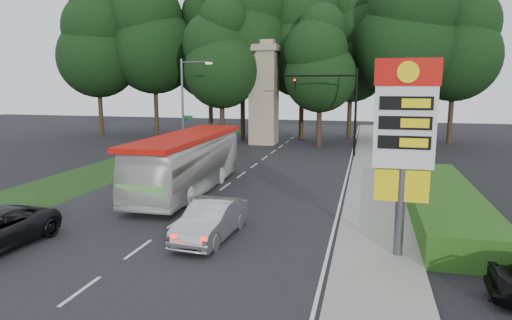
% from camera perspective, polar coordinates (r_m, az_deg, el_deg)
% --- Properties ---
extents(ground, '(120.00, 120.00, 0.00)m').
position_cam_1_polar(ground, '(17.19, -15.28, -11.36)').
color(ground, black).
rests_on(ground, ground).
extents(road_surface, '(14.00, 80.00, 0.02)m').
position_cam_1_polar(road_surface, '(27.82, -3.25, -2.91)').
color(road_surface, black).
rests_on(road_surface, ground).
extents(sidewalk_right, '(3.00, 80.00, 0.12)m').
position_cam_1_polar(sidewalk_right, '(26.64, 14.55, -3.67)').
color(sidewalk_right, gray).
rests_on(sidewalk_right, ground).
extents(grass_verge_left, '(5.00, 50.00, 0.02)m').
position_cam_1_polar(grass_verge_left, '(36.93, -14.69, -0.07)').
color(grass_verge_left, '#193814').
rests_on(grass_verge_left, ground).
extents(hedge, '(3.00, 14.00, 1.20)m').
position_cam_1_polar(hedge, '(22.89, 22.25, -4.88)').
color(hedge, '#244C14').
rests_on(hedge, ground).
extents(gas_station_pylon, '(2.10, 0.45, 6.85)m').
position_cam_1_polar(gas_station_pylon, '(16.07, 18.05, 3.41)').
color(gas_station_pylon, '#59595E').
rests_on(gas_station_pylon, ground).
extents(traffic_signal_mast, '(6.10, 0.35, 7.20)m').
position_cam_1_polar(traffic_signal_mast, '(38.04, 10.40, 7.43)').
color(traffic_signal_mast, black).
rests_on(traffic_signal_mast, ground).
extents(streetlight_signs, '(2.75, 0.98, 8.00)m').
position_cam_1_polar(streetlight_signs, '(38.99, -8.88, 7.18)').
color(streetlight_signs, '#59595E').
rests_on(streetlight_signs, ground).
extents(monument, '(3.00, 3.00, 10.05)m').
position_cam_1_polar(monument, '(45.08, 1.00, 8.47)').
color(monument, gray).
rests_on(monument, ground).
extents(tree_far_west, '(8.96, 8.96, 17.60)m').
position_cam_1_polar(tree_far_west, '(55.91, -19.29, 13.91)').
color(tree_far_west, '#2D2116').
rests_on(tree_far_west, ground).
extents(tree_west_mid, '(9.80, 9.80, 19.25)m').
position_cam_1_polar(tree_west_mid, '(54.80, -12.70, 15.35)').
color(tree_west_mid, '#2D2116').
rests_on(tree_west_mid, ground).
extents(tree_west_near, '(8.40, 8.40, 16.50)m').
position_cam_1_polar(tree_west_near, '(54.18, -5.80, 13.83)').
color(tree_west_near, '#2D2116').
rests_on(tree_west_near, ground).
extents(tree_center_left, '(10.08, 10.08, 19.80)m').
position_cam_1_polar(tree_center_left, '(49.08, -1.73, 16.66)').
color(tree_center_left, '#2D2116').
rests_on(tree_center_left, ground).
extents(tree_center_right, '(9.24, 9.24, 18.15)m').
position_cam_1_polar(tree_center_right, '(49.69, 5.86, 15.36)').
color(tree_center_right, '#2D2116').
rests_on(tree_center_right, ground).
extents(tree_east_near, '(8.12, 8.12, 15.95)m').
position_cam_1_polar(tree_east_near, '(51.11, 11.87, 13.55)').
color(tree_east_near, '#2D2116').
rests_on(tree_east_near, ground).
extents(tree_east_mid, '(9.52, 9.52, 18.70)m').
position_cam_1_polar(tree_east_mid, '(47.34, 18.05, 15.65)').
color(tree_east_mid, '#2D2116').
rests_on(tree_east_mid, ground).
extents(tree_far_east, '(8.68, 8.68, 17.05)m').
position_cam_1_polar(tree_far_east, '(49.78, 23.73, 13.83)').
color(tree_far_east, '#2D2116').
rests_on(tree_far_east, ground).
extents(tree_monument_left, '(7.28, 7.28, 14.30)m').
position_cam_1_polar(tree_monument_left, '(45.25, -4.35, 12.97)').
color(tree_monument_left, '#2D2116').
rests_on(tree_monument_left, ground).
extents(tree_monument_right, '(6.72, 6.72, 13.20)m').
position_cam_1_polar(tree_monument_right, '(43.72, 8.07, 12.14)').
color(tree_monument_right, '#2D2116').
rests_on(tree_monument_right, ground).
extents(transit_bus, '(2.96, 11.61, 3.22)m').
position_cam_1_polar(transit_bus, '(25.76, -8.53, -0.39)').
color(transit_bus, silver).
rests_on(transit_bus, ground).
extents(sedan_silver, '(1.85, 4.62, 1.49)m').
position_cam_1_polar(sedan_silver, '(18.07, -5.67, -7.50)').
color(sedan_silver, '#B6B8BE').
rests_on(sedan_silver, ground).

